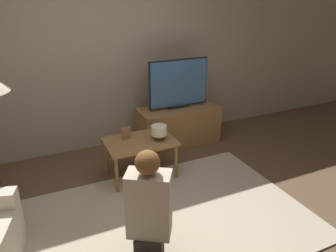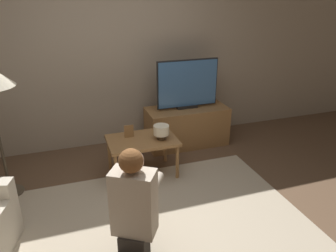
{
  "view_description": "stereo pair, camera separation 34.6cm",
  "coord_description": "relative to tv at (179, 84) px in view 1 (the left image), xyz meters",
  "views": [
    {
      "loc": [
        -0.96,
        -2.34,
        2.07
      ],
      "look_at": [
        0.39,
        0.56,
        0.73
      ],
      "focal_mm": 35.0,
      "sensor_mm": 36.0,
      "label": 1
    },
    {
      "loc": [
        -0.63,
        -2.47,
        2.07
      ],
      "look_at": [
        0.39,
        0.56,
        0.73
      ],
      "focal_mm": 35.0,
      "sensor_mm": 36.0,
      "label": 2
    }
  ],
  "objects": [
    {
      "name": "tv",
      "position": [
        0.0,
        0.0,
        0.0
      ],
      "size": [
        0.86,
        0.08,
        0.67
      ],
      "color": "black",
      "rests_on": "tv_stand"
    },
    {
      "name": "coffee_table",
      "position": [
        -0.81,
        -0.63,
        -0.47
      ],
      "size": [
        0.79,
        0.54,
        0.47
      ],
      "color": "olive",
      "rests_on": "ground_plane"
    },
    {
      "name": "person_kneeling",
      "position": [
        -1.21,
        -1.9,
        -0.39
      ],
      "size": [
        0.64,
        0.81,
        1.0
      ],
      "rotation": [
        0.0,
        0.0,
        2.57
      ],
      "color": "#332D28",
      "rests_on": "rug"
    },
    {
      "name": "tv_stand",
      "position": [
        -0.0,
        -0.0,
        -0.61
      ],
      "size": [
        1.13,
        0.49,
        0.55
      ],
      "color": "olive",
      "rests_on": "ground_plane"
    },
    {
      "name": "ground_plane",
      "position": [
        -0.99,
        -1.51,
        -0.89
      ],
      "size": [
        10.0,
        10.0,
        0.0
      ],
      "primitive_type": "plane",
      "color": "brown"
    },
    {
      "name": "rug",
      "position": [
        -0.99,
        -1.51,
        -0.88
      ],
      "size": [
        2.97,
        1.85,
        0.02
      ],
      "color": "#BCAD93",
      "rests_on": "ground_plane"
    },
    {
      "name": "wall_back",
      "position": [
        -0.99,
        0.42,
        0.41
      ],
      "size": [
        10.0,
        0.06,
        2.6
      ],
      "color": "tan",
      "rests_on": "ground_plane"
    },
    {
      "name": "table_lamp",
      "position": [
        -0.6,
        -0.7,
        -0.32
      ],
      "size": [
        0.18,
        0.18,
        0.17
      ],
      "color": "#4C3823",
      "rests_on": "coffee_table"
    },
    {
      "name": "picture_frame",
      "position": [
        -0.94,
        -0.52,
        -0.34
      ],
      "size": [
        0.11,
        0.01,
        0.15
      ],
      "color": "olive",
      "rests_on": "coffee_table"
    }
  ]
}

